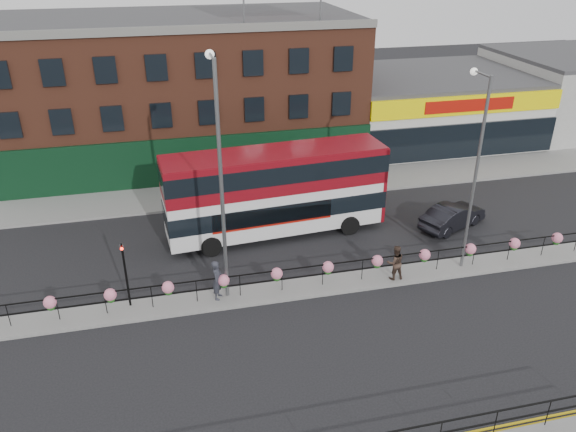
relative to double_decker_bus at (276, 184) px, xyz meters
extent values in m
plane|color=black|center=(-0.02, -5.90, -3.04)|extent=(120.00, 120.00, 0.00)
cube|color=gray|center=(-0.02, 6.10, -2.96)|extent=(60.00, 4.00, 0.15)
cube|color=gray|center=(-0.02, -5.90, -2.96)|extent=(60.00, 1.60, 0.15)
cube|color=brown|center=(-4.02, 14.10, 1.96)|extent=(25.00, 12.00, 10.00)
cube|color=#3F3F42|center=(-4.02, 14.10, 7.11)|extent=(25.00, 12.00, 0.30)
cube|color=black|center=(-4.02, 8.02, -1.34)|extent=(25.00, 0.25, 3.40)
cube|color=silver|center=(15.98, 14.10, -0.54)|extent=(15.00, 12.00, 5.00)
cube|color=#3F3F42|center=(15.98, 14.10, 2.11)|extent=(15.00, 12.00, 0.30)
cube|color=#FFEA02|center=(15.98, 8.02, 1.26)|extent=(15.00, 0.25, 1.40)
cube|color=#A81007|center=(15.98, 7.90, 1.26)|extent=(7.00, 0.10, 0.90)
cube|color=black|center=(15.98, 8.02, -1.44)|extent=(15.00, 0.25, 2.60)
cylinder|color=slate|center=(-0.02, 9.10, 7.96)|extent=(0.12, 0.12, 1.40)
cylinder|color=slate|center=(4.98, 9.10, 7.96)|extent=(0.12, 0.12, 1.40)
cube|color=black|center=(-0.02, -5.90, -1.79)|extent=(30.00, 0.05, 0.05)
cube|color=black|center=(-0.02, -5.90, -2.28)|extent=(30.00, 0.05, 0.05)
cylinder|color=black|center=(-13.02, -5.90, -2.34)|extent=(0.04, 0.04, 1.10)
cylinder|color=black|center=(-11.02, -5.90, -2.34)|extent=(0.04, 0.04, 1.10)
cylinder|color=black|center=(-9.02, -5.90, -2.34)|extent=(0.04, 0.04, 1.10)
cylinder|color=black|center=(-7.02, -5.90, -2.34)|extent=(0.04, 0.04, 1.10)
cylinder|color=black|center=(-5.02, -5.90, -2.34)|extent=(0.04, 0.04, 1.10)
cylinder|color=black|center=(-3.02, -5.90, -2.34)|extent=(0.04, 0.04, 1.10)
cylinder|color=black|center=(-1.02, -5.90, -2.34)|extent=(0.04, 0.04, 1.10)
cylinder|color=black|center=(0.98, -5.90, -2.34)|extent=(0.04, 0.04, 1.10)
cylinder|color=black|center=(2.98, -5.90, -2.34)|extent=(0.04, 0.04, 1.10)
cylinder|color=black|center=(4.98, -5.90, -2.34)|extent=(0.04, 0.04, 1.10)
cylinder|color=black|center=(6.98, -5.90, -2.34)|extent=(0.04, 0.04, 1.10)
cylinder|color=black|center=(8.98, -5.90, -2.34)|extent=(0.04, 0.04, 1.10)
cylinder|color=black|center=(10.98, -5.90, -2.34)|extent=(0.04, 0.04, 1.10)
cylinder|color=black|center=(12.98, -5.90, -2.34)|extent=(0.04, 0.04, 1.10)
cylinder|color=black|center=(14.98, -5.90, -2.34)|extent=(0.04, 0.04, 1.10)
sphere|color=pink|center=(-11.27, -5.90, -1.94)|extent=(0.56, 0.56, 0.56)
sphere|color=#1E5D1A|center=(-11.27, -5.90, -2.17)|extent=(0.36, 0.36, 0.36)
sphere|color=pink|center=(-8.77, -5.90, -1.94)|extent=(0.56, 0.56, 0.56)
sphere|color=#1E5D1A|center=(-8.77, -5.90, -2.17)|extent=(0.36, 0.36, 0.36)
sphere|color=pink|center=(-6.27, -5.90, -1.94)|extent=(0.56, 0.56, 0.56)
sphere|color=#1E5D1A|center=(-6.27, -5.90, -2.17)|extent=(0.36, 0.36, 0.36)
sphere|color=pink|center=(-3.77, -5.90, -1.94)|extent=(0.56, 0.56, 0.56)
sphere|color=#1E5D1A|center=(-3.77, -5.90, -2.17)|extent=(0.36, 0.36, 0.36)
sphere|color=pink|center=(-1.27, -5.90, -1.94)|extent=(0.56, 0.56, 0.56)
sphere|color=#1E5D1A|center=(-1.27, -5.90, -2.17)|extent=(0.36, 0.36, 0.36)
sphere|color=pink|center=(1.23, -5.90, -1.94)|extent=(0.56, 0.56, 0.56)
sphere|color=#1E5D1A|center=(1.23, -5.90, -2.17)|extent=(0.36, 0.36, 0.36)
sphere|color=pink|center=(3.73, -5.90, -1.94)|extent=(0.56, 0.56, 0.56)
sphere|color=#1E5D1A|center=(3.73, -5.90, -2.17)|extent=(0.36, 0.36, 0.36)
sphere|color=pink|center=(6.23, -5.90, -1.94)|extent=(0.56, 0.56, 0.56)
sphere|color=#1E5D1A|center=(6.23, -5.90, -2.17)|extent=(0.36, 0.36, 0.36)
sphere|color=pink|center=(8.73, -5.90, -1.94)|extent=(0.56, 0.56, 0.56)
sphere|color=#1E5D1A|center=(8.73, -5.90, -2.17)|extent=(0.36, 0.36, 0.36)
sphere|color=pink|center=(11.23, -5.90, -1.94)|extent=(0.56, 0.56, 0.56)
sphere|color=#1E5D1A|center=(11.23, -5.90, -2.17)|extent=(0.36, 0.36, 0.36)
sphere|color=pink|center=(13.73, -5.90, -1.94)|extent=(0.56, 0.56, 0.56)
sphere|color=#1E5D1A|center=(13.73, -5.90, -2.17)|extent=(0.36, 0.36, 0.36)
cylinder|color=black|center=(3.98, -16.00, -2.34)|extent=(0.04, 0.04, 1.10)
cylinder|color=black|center=(5.98, -16.00, -2.34)|extent=(0.04, 0.04, 1.10)
cube|color=silver|center=(-0.05, 0.00, -0.39)|extent=(12.29, 3.70, 4.40)
cube|color=maroon|center=(-0.05, 0.00, 0.87)|extent=(12.35, 3.77, 1.98)
cube|color=black|center=(-0.05, 0.00, -1.16)|extent=(12.38, 3.79, 0.99)
cube|color=black|center=(-0.05, 0.00, 1.04)|extent=(12.40, 3.81, 0.99)
cube|color=maroon|center=(-0.05, 0.00, 1.84)|extent=(12.29, 3.70, 0.13)
cube|color=maroon|center=(5.94, 0.47, -0.39)|extent=(0.42, 2.82, 4.40)
cube|color=#A81007|center=(-0.49, -1.44, -1.22)|extent=(6.59, 0.56, 1.10)
cylinder|color=black|center=(-3.89, -1.69, -2.49)|extent=(1.12, 0.42, 1.10)
cylinder|color=black|center=(-4.11, 1.06, -2.49)|extent=(1.12, 0.42, 1.10)
cylinder|color=black|center=(4.01, -1.06, -2.49)|extent=(1.12, 0.42, 1.10)
cylinder|color=black|center=(3.79, 1.68, -2.49)|extent=(1.12, 0.42, 1.10)
imported|color=black|center=(10.07, -1.64, -2.32)|extent=(4.82, 5.51, 1.44)
imported|color=#2A2B35|center=(-4.04, -5.84, -1.91)|extent=(1.04, 0.97, 1.96)
imported|color=#3E2D24|center=(4.55, -6.17, -1.99)|extent=(0.91, 0.72, 1.80)
cylinder|color=slate|center=(-3.60, -5.71, 2.56)|extent=(0.17, 0.17, 10.90)
cylinder|color=slate|center=(-3.60, -4.89, 7.90)|extent=(0.11, 1.63, 0.11)
sphere|color=silver|center=(-3.60, -4.08, 7.85)|extent=(0.39, 0.39, 0.39)
cylinder|color=slate|center=(8.36, -5.86, 1.94)|extent=(0.15, 0.15, 9.66)
cylinder|color=slate|center=(8.36, -5.13, 6.68)|extent=(0.10, 1.45, 0.10)
sphere|color=silver|center=(8.36, -4.41, 6.63)|extent=(0.35, 0.35, 0.35)
cylinder|color=black|center=(-8.02, -5.50, -1.29)|extent=(0.10, 0.10, 3.20)
imported|color=black|center=(-8.02, -5.50, 0.31)|extent=(0.15, 0.18, 0.90)
sphere|color=#FF190C|center=(-8.02, -5.62, 0.13)|extent=(0.14, 0.14, 0.14)
camera|label=1|loc=(-5.87, -27.63, 12.19)|focal=35.00mm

